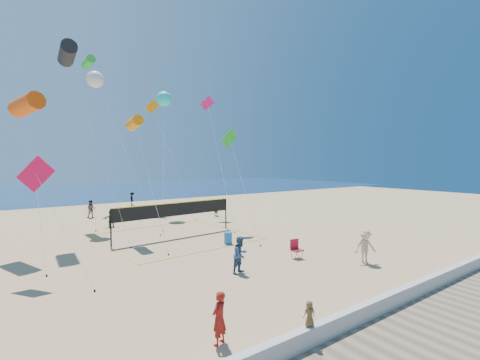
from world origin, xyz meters
TOP-DOWN VIEW (x-y plane):
  - ground at (0.00, 0.00)m, footprint 120.00×120.00m
  - ocean at (0.00, 62.00)m, footprint 140.00×50.00m
  - seawall at (0.00, -3.00)m, footprint 32.00×0.30m
  - woman at (-2.80, -1.36)m, footprint 0.71×0.61m
  - toddler at (-0.58, -2.97)m, footprint 0.43×0.35m
  - bystander_a at (1.40, 3.53)m, footprint 1.05×0.91m
  - bystander_b at (7.91, 0.84)m, footprint 1.40×1.14m
  - far_person_1 at (-1.19, 19.44)m, footprint 1.44×0.69m
  - far_person_2 at (9.26, 19.32)m, footprint 0.54×0.71m
  - far_person_3 at (-1.72, 25.53)m, footprint 1.01×0.88m
  - far_person_4 at (4.62, 33.28)m, footprint 0.80×1.18m
  - camp_chair at (5.50, 3.77)m, footprint 0.63×0.77m
  - trash_barrel at (4.01, 8.77)m, footprint 0.70×0.70m
  - volleyball_net at (1.92, 12.84)m, footprint 10.51×10.38m
  - kite_0 at (-7.14, 14.49)m, footprint 2.05×7.51m
  - kite_1 at (-4.57, 16.48)m, footprint 3.35×6.41m
  - kite_2 at (-0.71, 13.86)m, footprint 0.79×6.32m
  - kite_3 at (-6.94, 8.42)m, footprint 2.69×3.92m
  - kite_4 at (6.53, 12.31)m, footprint 2.02×5.76m
  - kite_5 at (8.73, 19.80)m, footprint 3.38×9.43m
  - kite_6 at (-2.06, 20.23)m, footprint 3.91×7.21m
  - kite_7 at (5.20, 23.13)m, footprint 4.44×9.00m
  - kite_8 at (-2.15, 22.64)m, footprint 1.03×5.33m
  - kite_9 at (5.11, 25.74)m, footprint 2.22×8.13m

SIDE VIEW (x-z plane):
  - ground at x=0.00m, z-range 0.00..0.00m
  - ocean at x=0.00m, z-range 0.00..0.03m
  - seawall at x=0.00m, z-range 0.00..0.60m
  - trash_barrel at x=4.01m, z-range 0.00..0.82m
  - camp_chair at x=5.50m, z-range 0.01..1.22m
  - far_person_1 at x=-1.19m, z-range 0.00..1.49m
  - woman at x=-2.80m, z-range 0.00..1.64m
  - far_person_4 at x=4.62m, z-range 0.00..1.68m
  - far_person_2 at x=9.26m, z-range 0.00..1.74m
  - far_person_3 at x=-1.72m, z-range 0.00..1.79m
  - bystander_a at x=1.40m, z-range 0.00..1.85m
  - bystander_b at x=7.91m, z-range 0.00..1.89m
  - toddler at x=-0.58m, z-range 0.60..1.38m
  - volleyball_net at x=1.92m, z-range 0.49..3.09m
  - kite_3 at x=-6.94m, z-range 1.88..7.79m
  - kite_4 at x=6.53m, z-range 2.98..11.39m
  - kite_2 at x=-0.71m, z-range 3.95..12.90m
  - kite_0 at x=-7.14m, z-range 4.21..14.09m
  - kite_5 at x=8.73m, z-range 4.64..17.28m
  - kite_9 at x=5.11m, z-range 4.75..17.51m
  - kite_7 at x=5.20m, z-range 5.76..18.88m
  - kite_6 at x=-2.06m, z-range 5.97..19.35m
  - kite_1 at x=-4.57m, z-range 6.31..20.34m
  - kite_8 at x=-2.15m, z-range 7.07..22.28m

